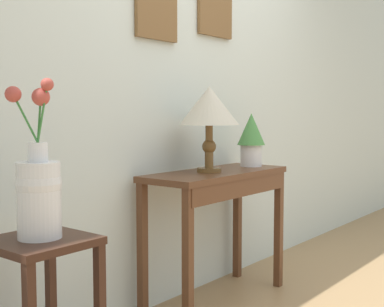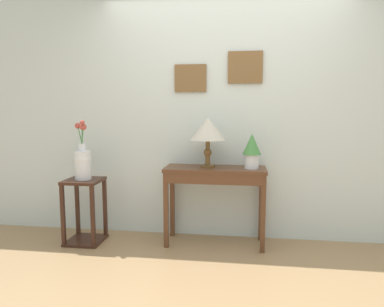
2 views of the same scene
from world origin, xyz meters
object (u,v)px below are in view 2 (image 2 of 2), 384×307
Objects in this scene: table_lamp at (208,130)px; potted_plant_on_console at (252,149)px; console_table at (215,181)px; flower_vase_tall at (83,161)px; pedestal_stand_left at (85,211)px.

potted_plant_on_console is (0.43, -0.02, -0.18)m from table_lamp.
flower_vase_tall is (-1.33, -0.12, 0.20)m from console_table.
potted_plant_on_console is 1.69m from flower_vase_tall.
potted_plant_on_console reaches higher than console_table.
table_lamp is 1.30m from flower_vase_tall.
console_table is at bearing 4.98° from pedestal_stand_left.
pedestal_stand_left is 1.10× the size of flower_vase_tall.
potted_plant_on_console is 1.81m from pedestal_stand_left.
console_table is 1.51× the size of pedestal_stand_left.
console_table is 1.35m from flower_vase_tall.
table_lamp is 1.51m from pedestal_stand_left.
pedestal_stand_left is at bearing -175.86° from potted_plant_on_console.
potted_plant_on_console is 0.52× the size of pedestal_stand_left.
table_lamp reaches higher than console_table.
console_table is at bearing -16.03° from table_lamp.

